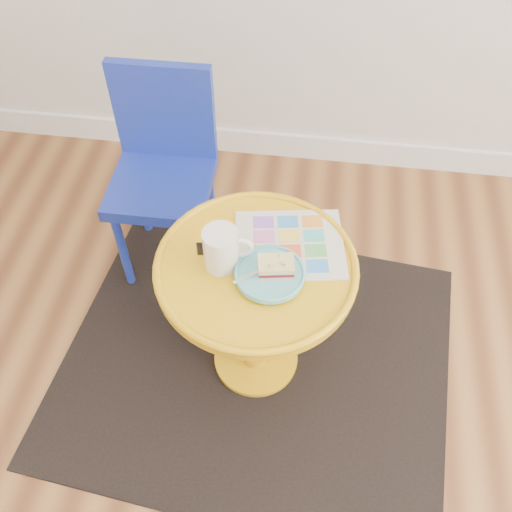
# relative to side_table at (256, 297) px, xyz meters

# --- Properties ---
(room_walls) EXTENTS (4.00, 4.00, 4.00)m
(room_walls) POSITION_rel_side_table_xyz_m (-0.77, 0.09, -0.32)
(room_walls) COLOR silver
(room_walls) RESTS_ON ground
(rug) EXTENTS (1.41, 1.23, 0.01)m
(rug) POSITION_rel_side_table_xyz_m (0.00, 0.00, -0.38)
(rug) COLOR black
(rug) RESTS_ON ground
(side_table) EXTENTS (0.56, 0.56, 0.53)m
(side_table) POSITION_rel_side_table_xyz_m (0.00, 0.00, 0.00)
(side_table) COLOR gold
(side_table) RESTS_ON ground
(chair) EXTENTS (0.35, 0.35, 0.77)m
(chair) POSITION_rel_side_table_xyz_m (-0.39, 0.47, 0.06)
(chair) COLOR #182C9F
(chair) RESTS_ON ground
(newspaper) EXTENTS (0.34, 0.30, 0.01)m
(newspaper) POSITION_rel_side_table_xyz_m (0.08, 0.09, 0.15)
(newspaper) COLOR silver
(newspaper) RESTS_ON side_table
(mug) EXTENTS (0.14, 0.10, 0.13)m
(mug) POSITION_rel_side_table_xyz_m (-0.09, -0.01, 0.22)
(mug) COLOR white
(mug) RESTS_ON side_table
(plate) EXTENTS (0.19, 0.19, 0.02)m
(plate) POSITION_rel_side_table_xyz_m (0.04, -0.04, 0.17)
(plate) COLOR #5BBCC1
(plate) RESTS_ON newspaper
(cake_slice) EXTENTS (0.10, 0.08, 0.04)m
(cake_slice) POSITION_rel_side_table_xyz_m (0.06, -0.03, 0.20)
(cake_slice) COLOR #D3BC8C
(cake_slice) RESTS_ON plate
(fork) EXTENTS (0.12, 0.10, 0.00)m
(fork) POSITION_rel_side_table_xyz_m (0.01, -0.04, 0.18)
(fork) COLOR silver
(fork) RESTS_ON plate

